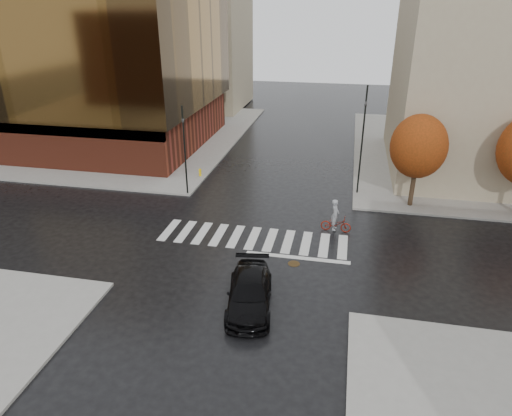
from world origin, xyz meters
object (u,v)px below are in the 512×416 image
at_px(traffic_light_nw, 184,146).
at_px(traffic_light_ne, 363,133).
at_px(cyclist, 336,221).
at_px(fire_hydrant, 200,172).
at_px(sedan, 250,292).

height_order(traffic_light_nw, traffic_light_ne, traffic_light_ne).
xyz_separation_m(cyclist, fire_hydrant, (-11.44, 7.50, -0.24)).
bearing_deg(cyclist, sedan, 161.06).
bearing_deg(fire_hydrant, sedan, -64.40).
bearing_deg(cyclist, fire_hydrant, 60.63).
distance_m(sedan, cyclist, 9.46).
relative_size(sedan, traffic_light_nw, 0.77).
distance_m(sedan, fire_hydrant, 17.99).
height_order(traffic_light_ne, fire_hydrant, traffic_light_ne).
height_order(sedan, cyclist, cyclist).
xyz_separation_m(sedan, cyclist, (3.67, 8.72, 0.00)).
distance_m(traffic_light_nw, fire_hydrant, 4.99).
xyz_separation_m(traffic_light_nw, traffic_light_ne, (12.60, 2.70, 0.95)).
height_order(sedan, fire_hydrant, sedan).
bearing_deg(fire_hydrant, traffic_light_ne, -4.47).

